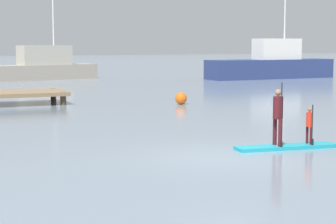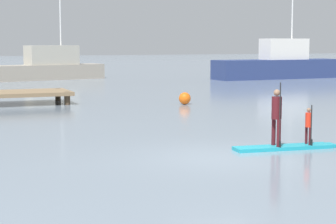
% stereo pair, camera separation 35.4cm
% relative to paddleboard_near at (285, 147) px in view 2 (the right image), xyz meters
% --- Properties ---
extents(ground_plane, '(240.00, 240.00, 0.00)m').
position_rel_paddleboard_near_xyz_m(ground_plane, '(-2.23, -0.38, -0.05)').
color(ground_plane, gray).
extents(paddleboard_near, '(3.03, 0.87, 0.10)m').
position_rel_paddleboard_near_xyz_m(paddleboard_near, '(0.00, 0.00, 0.00)').
color(paddleboard_near, '#1E9EB2').
rests_on(paddleboard_near, ground).
extents(paddler_adult, '(0.31, 0.50, 1.78)m').
position_rel_paddleboard_near_xyz_m(paddler_adult, '(-0.29, 0.02, 0.96)').
color(paddler_adult, '#4C1419').
rests_on(paddler_adult, paddleboard_near).
extents(paddler_child_solo, '(0.20, 0.38, 1.14)m').
position_rel_paddleboard_near_xyz_m(paddler_child_solo, '(0.70, -0.09, 0.63)').
color(paddler_child_solo, '#4C1419').
rests_on(paddler_child_solo, paddleboard_near).
extents(fishing_boat_white_large, '(11.20, 2.97, 9.95)m').
position_rel_paddleboard_near_xyz_m(fishing_boat_white_large, '(17.53, 28.72, 1.08)').
color(fishing_boat_white_large, navy).
rests_on(fishing_boat_white_large, ground).
extents(fishing_boat_green_midground, '(9.51, 4.15, 7.16)m').
position_rel_paddleboard_near_xyz_m(fishing_boat_green_midground, '(-0.34, 34.15, 0.98)').
color(fishing_boat_green_midground, '#9E9384').
rests_on(fishing_boat_green_midground, ground).
extents(mooring_buoy_mid, '(0.58, 0.58, 0.58)m').
position_rel_paddleboard_near_xyz_m(mooring_buoy_mid, '(2.19, 12.33, 0.24)').
color(mooring_buoy_mid, orange).
rests_on(mooring_buoy_mid, ground).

